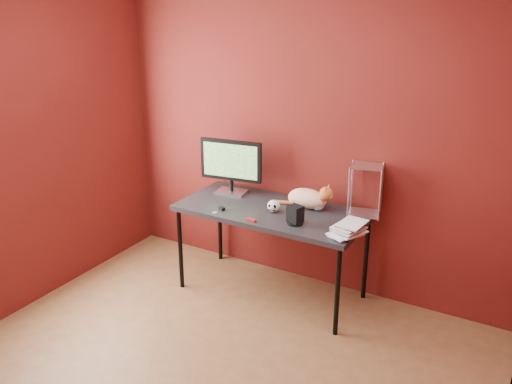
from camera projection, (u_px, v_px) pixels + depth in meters
The scene contains 11 objects.
room at pixel (178, 178), 3.09m from camera, with size 3.52×3.52×2.61m.
desk at pixel (272, 215), 4.54m from camera, with size 1.50×0.70×0.75m.
monitor at pixel (231, 164), 4.76m from camera, with size 0.54×0.21×0.47m.
cat at pixel (308, 198), 4.52m from camera, with size 0.49×0.21×0.23m.
skull_mug at pixel (274, 206), 4.44m from camera, with size 0.10×0.10×0.10m.
speaker at pixel (295, 216), 4.22m from camera, with size 0.12×0.12×0.14m.
book_stack at pixel (344, 156), 3.91m from camera, with size 0.26×0.28×1.14m.
wire_rack at pixel (366, 190), 4.35m from camera, with size 0.27×0.24×0.40m.
pocket_knife at pixel (251, 220), 4.29m from camera, with size 0.09×0.02×0.02m, color #9C0C13.
black_gadget at pixel (222, 209), 4.49m from camera, with size 0.05×0.03×0.03m, color black.
washer at pixel (215, 213), 4.45m from camera, with size 0.04×0.04×0.00m, color silver.
Camera 1 is at (1.82, -2.33, 2.46)m, focal length 40.00 mm.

